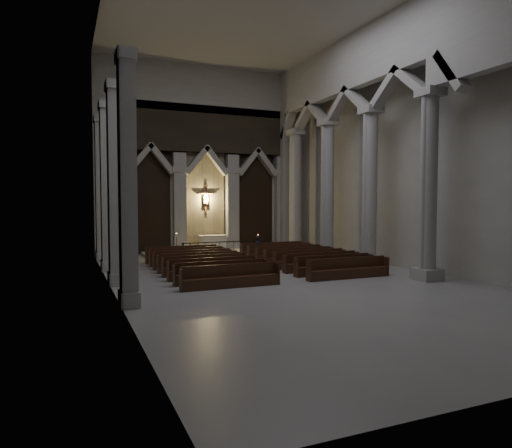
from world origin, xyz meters
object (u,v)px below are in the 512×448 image
Objects in this scene: altar_rail at (220,246)px; pews at (256,263)px; worshipper at (258,248)px; altar at (213,242)px; candle_stand_right at (258,248)px; candle_stand_left at (177,251)px.

pews is (-0.00, -5.67, -0.31)m from altar_rail.
worshipper is (1.59, 3.42, 0.37)m from pews.
candle_stand_right is at bearing -43.05° from altar.
worshipper is at bearing 65.05° from pews.
candle_stand_right is 6.50m from pews.
worshipper is at bearing -74.95° from altar.
candle_stand_left is at bearing -142.49° from altar.
altar is at bearing 85.52° from worshipper.
worshipper reaches higher than candle_stand_right.
pews is at bearing -92.39° from altar.
worshipper is (4.19, -2.40, 0.26)m from candle_stand_left.
candle_stand_right reaches higher than altar.
altar is 2.43m from altar_rail.
altar_rail is (-0.34, -2.40, -0.03)m from altar.
candle_stand_left is at bearing 114.09° from pews.
candle_stand_left reaches higher than altar.
candle_stand_right is at bearing 6.09° from altar_rail.
candle_stand_right is 0.13× the size of pews.
candle_stand_left is at bearing -178.57° from candle_stand_right.
altar reaches higher than pews.
candle_stand_left is 4.84m from worshipper.
candle_stand_left reaches higher than pews.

